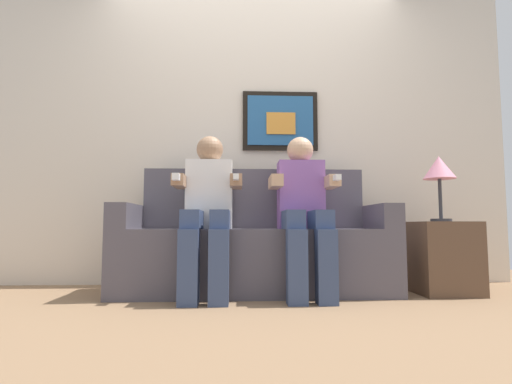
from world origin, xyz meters
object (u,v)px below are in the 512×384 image
at_px(couch, 255,248).
at_px(table_lamp, 439,171).
at_px(person_on_left, 208,206).
at_px(person_on_right, 303,206).
at_px(side_table_right, 442,257).

xyz_separation_m(couch, table_lamp, (1.29, -0.15, 0.55)).
distance_m(person_on_left, person_on_right, 0.65).
distance_m(person_on_right, table_lamp, 1.00).
bearing_deg(couch, person_on_left, -152.74).
xyz_separation_m(side_table_right, table_lamp, (-0.02, -0.05, 0.61)).
bearing_deg(table_lamp, person_on_right, -179.19).
distance_m(couch, side_table_right, 1.32).
bearing_deg(side_table_right, couch, 175.39).
bearing_deg(person_on_left, side_table_right, 2.15).
height_order(person_on_left, side_table_right, person_on_left).
relative_size(couch, table_lamp, 4.20).
relative_size(couch, person_on_right, 1.74).
relative_size(person_on_right, table_lamp, 2.41).
distance_m(person_on_right, side_table_right, 1.05).
distance_m(person_on_left, side_table_right, 1.68).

